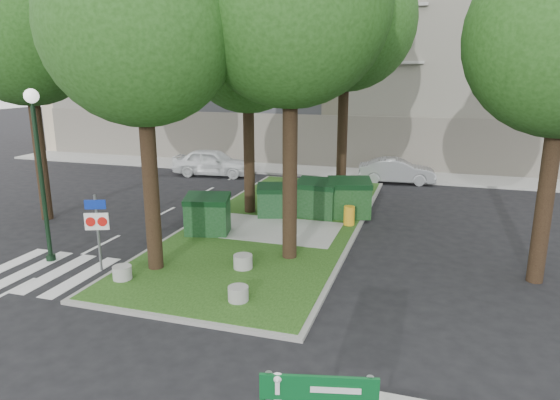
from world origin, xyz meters
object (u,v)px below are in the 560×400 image
at_px(street_lamp, 39,156).
at_px(car_white, 213,162).
at_px(car_silver, 397,171).
at_px(dumpster_b, 275,201).
at_px(tree_median_far, 349,5).
at_px(tree_street_left, 27,16).
at_px(litter_bin, 349,216).
at_px(dumpster_a, 208,215).
at_px(traffic_sign_pole, 97,223).
at_px(bollard_right, 238,294).
at_px(bollard_mid, 243,262).
at_px(tree_median_mid, 250,37).
at_px(tree_median_near_left, 143,7).
at_px(bollard_left, 122,273).
at_px(dumpster_d, 349,198).
at_px(dumpster_c, 317,199).

height_order(street_lamp, car_white, street_lamp).
bearing_deg(car_silver, dumpster_b, 147.32).
bearing_deg(tree_median_far, tree_street_left, -150.72).
height_order(dumpster_b, litter_bin, dumpster_b).
xyz_separation_m(dumpster_a, car_white, (-4.38, 9.96, -0.05)).
relative_size(street_lamp, traffic_sign_pole, 2.28).
xyz_separation_m(tree_street_left, bollard_right, (10.04, -4.89, -7.35)).
relative_size(tree_street_left, dumpster_b, 6.81).
xyz_separation_m(bollard_mid, traffic_sign_pole, (-4.04, -1.14, 1.15)).
xyz_separation_m(tree_median_mid, street_lamp, (-4.16, -6.77, -3.69)).
relative_size(tree_median_mid, dumpster_b, 6.19).
xyz_separation_m(tree_median_near_left, car_white, (-4.39, 13.28, -6.56)).
bearing_deg(traffic_sign_pole, street_lamp, 152.86).
distance_m(tree_median_near_left, bollard_left, 7.11).
distance_m(tree_median_mid, tree_median_far, 4.59).
bearing_deg(litter_bin, dumpster_d, 100.12).
relative_size(dumpster_c, bollard_right, 3.28).
height_order(litter_bin, car_white, car_white).
bearing_deg(dumpster_d, car_silver, 64.14).
distance_m(dumpster_d, bollard_right, 8.45).
bearing_deg(dumpster_d, tree_median_far, 89.37).
xyz_separation_m(tree_median_mid, litter_bin, (4.11, -0.69, -6.50)).
distance_m(tree_median_mid, dumpster_d, 7.27).
bearing_deg(tree_median_near_left, traffic_sign_pole, -163.67).
relative_size(tree_median_mid, car_white, 2.24).
bearing_deg(car_silver, street_lamp, 141.15).
xyz_separation_m(dumpster_c, bollard_mid, (-0.82, -5.91, -0.52)).
bearing_deg(street_lamp, car_silver, 57.43).
xyz_separation_m(tree_street_left, bollard_mid, (9.37, -2.85, -7.33)).
distance_m(tree_median_far, bollard_left, 13.93).
xyz_separation_m(traffic_sign_pole, car_white, (-2.72, 13.77, -0.71)).
relative_size(bollard_left, street_lamp, 0.10).
bearing_deg(dumpster_a, litter_bin, 15.10).
bearing_deg(car_silver, litter_bin, 166.57).
bearing_deg(litter_bin, tree_street_left, -168.73).
xyz_separation_m(dumpster_d, car_white, (-8.80, 6.35, -0.10)).
bearing_deg(dumpster_c, tree_median_mid, -174.37).
relative_size(bollard_mid, car_white, 0.13).
xyz_separation_m(tree_street_left, dumpster_c, (10.19, 3.06, -6.81)).
xyz_separation_m(bollard_right, car_white, (-7.43, 14.67, 0.45)).
distance_m(tree_street_left, dumpster_b, 11.34).
bearing_deg(dumpster_a, bollard_left, -109.99).
distance_m(tree_median_far, bollard_mid, 12.00).
relative_size(dumpster_d, street_lamp, 0.37).
relative_size(tree_median_near_left, tree_median_mid, 1.05).
relative_size(tree_median_mid, dumpster_c, 5.88).
bearing_deg(dumpster_c, dumpster_b, -160.28).
xyz_separation_m(dumpster_d, traffic_sign_pole, (-6.08, -7.42, 0.61)).
distance_m(dumpster_a, street_lamp, 5.70).
height_order(tree_median_far, dumpster_b, tree_median_far).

